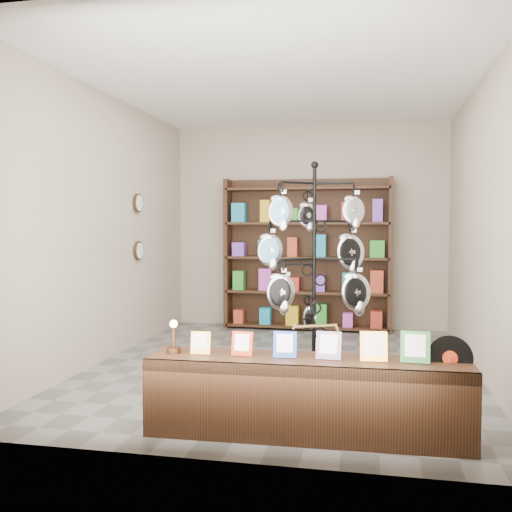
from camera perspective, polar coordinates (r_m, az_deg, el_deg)
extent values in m
plane|color=slate|center=(6.23, 2.62, -11.02)|extent=(5.00, 5.00, 0.00)
plane|color=#AF9F8D|center=(8.52, 5.28, 2.93)|extent=(4.00, 0.00, 4.00)
plane|color=#AF9F8D|center=(3.59, -3.60, 2.86)|extent=(4.00, 0.00, 4.00)
plane|color=#AF9F8D|center=(6.65, -14.64, 2.83)|extent=(0.00, 5.00, 5.00)
plane|color=#AF9F8D|center=(6.06, 21.70, 2.71)|extent=(0.00, 5.00, 5.00)
plane|color=white|center=(6.22, 2.69, 16.86)|extent=(5.00, 5.00, 0.00)
cylinder|color=black|center=(5.40, 5.77, -13.09)|extent=(0.54, 0.54, 0.03)
cylinder|color=black|center=(5.21, 5.83, -2.40)|extent=(0.04, 0.04, 2.04)
sphere|color=black|center=(5.22, 5.89, 9.05)|extent=(0.07, 0.07, 0.07)
ellipsoid|color=silver|center=(5.46, 5.31, -6.15)|extent=(0.11, 0.07, 0.21)
cube|color=#A38044|center=(4.97, 5.97, -6.95)|extent=(0.36, 0.17, 0.04)
cube|color=black|center=(4.23, 5.06, -13.88)|extent=(2.31, 0.53, 0.56)
cube|color=gold|center=(4.28, -5.54, -8.64)|extent=(0.15, 0.06, 0.17)
cube|color=#B92B0E|center=(4.20, -1.38, -8.76)|extent=(0.16, 0.06, 0.18)
cube|color=#263FA5|center=(4.15, 2.91, -8.83)|extent=(0.17, 0.06, 0.19)
cube|color=#E54C33|center=(4.12, 7.28, -8.86)|extent=(0.18, 0.06, 0.20)
cube|color=gold|center=(4.12, 11.68, -8.84)|extent=(0.19, 0.07, 0.21)
cube|color=#337233|center=(4.14, 15.64, -8.76)|extent=(0.20, 0.07, 0.22)
cylinder|color=black|center=(4.23, 18.83, -9.64)|extent=(0.31, 0.08, 0.31)
cylinder|color=#B92B0E|center=(4.23, 18.84, -9.65)|extent=(0.11, 0.03, 0.10)
cylinder|color=#452513|center=(4.35, -8.22, -9.30)|extent=(0.10, 0.10, 0.04)
cylinder|color=#452513|center=(4.33, -8.23, -8.09)|extent=(0.02, 0.02, 0.15)
sphere|color=#FFBF59|center=(4.31, -8.24, -6.73)|extent=(0.06, 0.06, 0.06)
cube|color=black|center=(8.47, 5.23, 0.22)|extent=(2.40, 0.04, 2.20)
cube|color=black|center=(8.53, -2.80, 0.25)|extent=(0.06, 0.36, 2.20)
cube|color=black|center=(8.26, 13.26, 0.08)|extent=(0.06, 0.36, 2.20)
cube|color=black|center=(8.43, 5.07, -6.98)|extent=(2.36, 0.36, 0.04)
cube|color=black|center=(8.36, 5.08, -3.60)|extent=(2.36, 0.36, 0.03)
cube|color=black|center=(8.31, 5.10, -0.17)|extent=(2.36, 0.36, 0.04)
cube|color=black|center=(8.30, 5.12, 3.27)|extent=(2.36, 0.36, 0.04)
cube|color=black|center=(8.32, 5.13, 6.72)|extent=(2.36, 0.36, 0.04)
cylinder|color=black|center=(7.37, -11.70, 5.20)|extent=(0.03, 0.24, 0.24)
cylinder|color=black|center=(7.37, -11.65, 0.54)|extent=(0.03, 0.24, 0.24)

